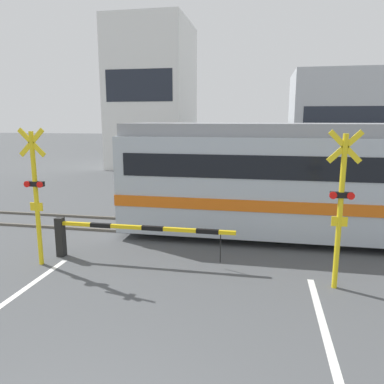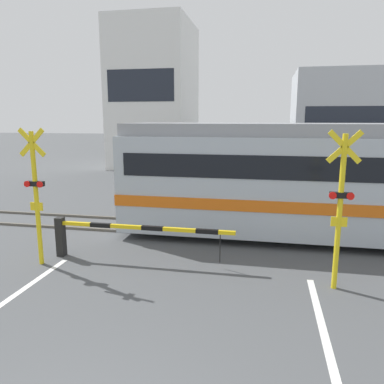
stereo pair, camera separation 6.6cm
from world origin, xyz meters
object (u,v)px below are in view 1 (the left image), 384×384
at_px(crossing_barrier_far, 264,192).
at_px(crossing_signal_right, 341,204).
at_px(crossing_barrier_near, 109,232).
at_px(crossing_signal_left, 36,191).
at_px(pedestrian, 248,179).

height_order(crossing_barrier_far, crossing_signal_right, crossing_signal_right).
relative_size(crossing_barrier_near, crossing_signal_right, 1.39).
height_order(crossing_signal_left, crossing_signal_right, same).
bearing_deg(crossing_signal_left, pedestrian, 61.00).
relative_size(crossing_barrier_far, crossing_signal_right, 1.39).
relative_size(crossing_barrier_far, pedestrian, 2.88).
distance_m(crossing_barrier_far, crossing_signal_left, 8.67).
relative_size(crossing_barrier_near, crossing_signal_left, 1.39).
xyz_separation_m(crossing_signal_right, pedestrian, (-2.22, 8.47, -0.92)).
xyz_separation_m(crossing_barrier_far, crossing_signal_right, (1.55, -6.71, 1.11)).
bearing_deg(pedestrian, crossing_signal_right, -75.33).
height_order(crossing_signal_right, pedestrian, crossing_signal_right).
distance_m(crossing_barrier_far, pedestrian, 1.89).
xyz_separation_m(crossing_barrier_far, crossing_signal_left, (-5.37, -6.71, 1.11)).
bearing_deg(pedestrian, crossing_barrier_far, -69.14).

